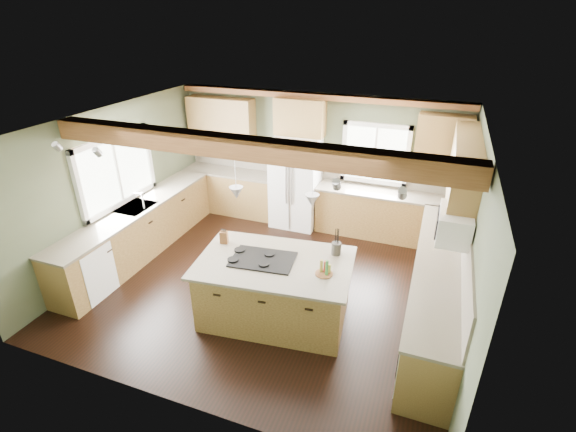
% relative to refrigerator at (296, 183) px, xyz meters
% --- Properties ---
extents(floor, '(5.60, 5.60, 0.00)m').
position_rel_refrigerator_xyz_m(floor, '(0.30, -2.12, -0.90)').
color(floor, black).
rests_on(floor, ground).
extents(ceiling, '(5.60, 5.60, 0.00)m').
position_rel_refrigerator_xyz_m(ceiling, '(0.30, -2.12, 1.70)').
color(ceiling, silver).
rests_on(ceiling, wall_back).
extents(wall_back, '(5.60, 0.00, 5.60)m').
position_rel_refrigerator_xyz_m(wall_back, '(0.30, 0.38, 0.40)').
color(wall_back, '#434C36').
rests_on(wall_back, ground).
extents(wall_left, '(0.00, 5.00, 5.00)m').
position_rel_refrigerator_xyz_m(wall_left, '(-2.50, -2.12, 0.40)').
color(wall_left, '#434C36').
rests_on(wall_left, ground).
extents(wall_right, '(0.00, 5.00, 5.00)m').
position_rel_refrigerator_xyz_m(wall_right, '(3.10, -2.12, 0.40)').
color(wall_right, '#434C36').
rests_on(wall_right, ground).
extents(ceiling_beam, '(5.55, 0.26, 0.26)m').
position_rel_refrigerator_xyz_m(ceiling_beam, '(0.30, -2.85, 1.57)').
color(ceiling_beam, '#593119').
rests_on(ceiling_beam, ceiling).
extents(soffit_trim, '(5.55, 0.20, 0.10)m').
position_rel_refrigerator_xyz_m(soffit_trim, '(0.30, 0.28, 1.64)').
color(soffit_trim, '#593119').
rests_on(soffit_trim, ceiling).
extents(backsplash_back, '(5.58, 0.03, 0.58)m').
position_rel_refrigerator_xyz_m(backsplash_back, '(0.30, 0.36, 0.31)').
color(backsplash_back, brown).
rests_on(backsplash_back, wall_back).
extents(backsplash_right, '(0.03, 3.70, 0.58)m').
position_rel_refrigerator_xyz_m(backsplash_right, '(3.08, -2.07, 0.31)').
color(backsplash_right, brown).
rests_on(backsplash_right, wall_right).
extents(base_cab_back_left, '(2.02, 0.60, 0.88)m').
position_rel_refrigerator_xyz_m(base_cab_back_left, '(-1.49, 0.08, -0.46)').
color(base_cab_back_left, brown).
rests_on(base_cab_back_left, floor).
extents(counter_back_left, '(2.06, 0.64, 0.04)m').
position_rel_refrigerator_xyz_m(counter_back_left, '(-1.49, 0.08, 0.00)').
color(counter_back_left, '#4A4336').
rests_on(counter_back_left, base_cab_back_left).
extents(base_cab_back_right, '(2.62, 0.60, 0.88)m').
position_rel_refrigerator_xyz_m(base_cab_back_right, '(1.79, 0.08, -0.46)').
color(base_cab_back_right, brown).
rests_on(base_cab_back_right, floor).
extents(counter_back_right, '(2.66, 0.64, 0.04)m').
position_rel_refrigerator_xyz_m(counter_back_right, '(1.79, 0.08, 0.00)').
color(counter_back_right, '#4A4336').
rests_on(counter_back_right, base_cab_back_right).
extents(base_cab_left, '(0.60, 3.70, 0.88)m').
position_rel_refrigerator_xyz_m(base_cab_left, '(-2.20, -2.07, -0.46)').
color(base_cab_left, brown).
rests_on(base_cab_left, floor).
extents(counter_left, '(0.64, 3.74, 0.04)m').
position_rel_refrigerator_xyz_m(counter_left, '(-2.20, -2.07, 0.00)').
color(counter_left, '#4A4336').
rests_on(counter_left, base_cab_left).
extents(base_cab_right, '(0.60, 3.70, 0.88)m').
position_rel_refrigerator_xyz_m(base_cab_right, '(2.80, -2.07, -0.46)').
color(base_cab_right, brown).
rests_on(base_cab_right, floor).
extents(counter_right, '(0.64, 3.74, 0.04)m').
position_rel_refrigerator_xyz_m(counter_right, '(2.80, -2.07, 0.00)').
color(counter_right, '#4A4336').
rests_on(counter_right, base_cab_right).
extents(upper_cab_back_left, '(1.40, 0.35, 0.90)m').
position_rel_refrigerator_xyz_m(upper_cab_back_left, '(-1.69, 0.21, 1.05)').
color(upper_cab_back_left, brown).
rests_on(upper_cab_back_left, wall_back).
extents(upper_cab_over_fridge, '(0.96, 0.35, 0.70)m').
position_rel_refrigerator_xyz_m(upper_cab_over_fridge, '(-0.00, 0.21, 1.25)').
color(upper_cab_over_fridge, brown).
rests_on(upper_cab_over_fridge, wall_back).
extents(upper_cab_right, '(0.35, 2.20, 0.90)m').
position_rel_refrigerator_xyz_m(upper_cab_right, '(2.92, -1.22, 1.05)').
color(upper_cab_right, brown).
rests_on(upper_cab_right, wall_right).
extents(upper_cab_back_corner, '(0.90, 0.35, 0.90)m').
position_rel_refrigerator_xyz_m(upper_cab_back_corner, '(2.60, 0.21, 1.05)').
color(upper_cab_back_corner, brown).
rests_on(upper_cab_back_corner, wall_back).
extents(window_left, '(0.04, 1.60, 1.05)m').
position_rel_refrigerator_xyz_m(window_left, '(-2.48, -2.07, 0.65)').
color(window_left, white).
rests_on(window_left, wall_left).
extents(window_back, '(1.10, 0.04, 1.00)m').
position_rel_refrigerator_xyz_m(window_back, '(1.45, 0.36, 0.65)').
color(window_back, white).
rests_on(window_back, wall_back).
extents(sink, '(0.50, 0.65, 0.03)m').
position_rel_refrigerator_xyz_m(sink, '(-2.20, -2.07, 0.01)').
color(sink, '#262628').
rests_on(sink, counter_left).
extents(faucet, '(0.02, 0.02, 0.28)m').
position_rel_refrigerator_xyz_m(faucet, '(-2.02, -2.07, 0.15)').
color(faucet, '#B2B2B7').
rests_on(faucet, sink).
extents(dishwasher, '(0.60, 0.60, 0.84)m').
position_rel_refrigerator_xyz_m(dishwasher, '(-2.19, -3.37, -0.47)').
color(dishwasher, white).
rests_on(dishwasher, floor).
extents(oven, '(0.60, 0.72, 0.84)m').
position_rel_refrigerator_xyz_m(oven, '(2.79, -3.37, -0.47)').
color(oven, white).
rests_on(oven, floor).
extents(microwave, '(0.40, 0.70, 0.38)m').
position_rel_refrigerator_xyz_m(microwave, '(2.88, -2.17, 0.65)').
color(microwave, white).
rests_on(microwave, wall_right).
extents(pendant_left, '(0.18, 0.18, 0.16)m').
position_rel_refrigerator_xyz_m(pendant_left, '(0.21, -2.90, 0.98)').
color(pendant_left, '#B2B2B7').
rests_on(pendant_left, ceiling).
extents(pendant_right, '(0.18, 0.18, 0.16)m').
position_rel_refrigerator_xyz_m(pendant_right, '(1.19, -2.79, 0.98)').
color(pendant_right, '#B2B2B7').
rests_on(pendant_right, ceiling).
extents(refrigerator, '(0.90, 0.74, 1.80)m').
position_rel_refrigerator_xyz_m(refrigerator, '(0.00, 0.00, 0.00)').
color(refrigerator, white).
rests_on(refrigerator, floor).
extents(island, '(2.09, 1.41, 0.88)m').
position_rel_refrigerator_xyz_m(island, '(0.70, -2.85, -0.46)').
color(island, '#8E5E33').
rests_on(island, floor).
extents(island_top, '(2.23, 1.56, 0.04)m').
position_rel_refrigerator_xyz_m(island_top, '(0.70, -2.85, 0.00)').
color(island_top, '#4A4336').
rests_on(island_top, island).
extents(cooktop, '(0.91, 0.66, 0.02)m').
position_rel_refrigerator_xyz_m(cooktop, '(0.54, -2.86, 0.03)').
color(cooktop, black).
rests_on(cooktop, island_top).
extents(knife_block, '(0.13, 0.11, 0.18)m').
position_rel_refrigerator_xyz_m(knife_block, '(-0.18, -2.63, 0.11)').
color(knife_block, '#58331A').
rests_on(knife_block, island_top).
extents(utensil_crock, '(0.13, 0.13, 0.18)m').
position_rel_refrigerator_xyz_m(utensil_crock, '(1.43, -2.37, 0.11)').
color(utensil_crock, '#473D38').
rests_on(utensil_crock, island_top).
extents(bottle_tray, '(0.23, 0.23, 0.21)m').
position_rel_refrigerator_xyz_m(bottle_tray, '(1.41, -2.90, 0.13)').
color(bottle_tray, brown).
rests_on(bottle_tray, island_top).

